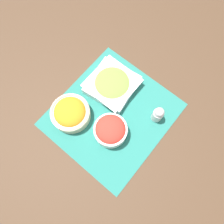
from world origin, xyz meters
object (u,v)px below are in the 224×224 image
object	(u,v)px
carrot_bowl	(70,113)
lettuce_bowl	(112,84)
pepper_shaker	(158,114)
tomato_bowl	(111,130)

from	to	relation	value
carrot_bowl	lettuce_bowl	bearing A→B (deg)	-12.08
pepper_shaker	tomato_bowl	bearing A→B (deg)	148.49
tomato_bowl	pepper_shaker	xyz separation A→B (m)	(0.17, -0.11, 0.00)
lettuce_bowl	carrot_bowl	world-z (taller)	carrot_bowl
carrot_bowl	tomato_bowl	bearing A→B (deg)	-74.59
carrot_bowl	pepper_shaker	distance (m)	0.36
tomato_bowl	lettuce_bowl	bearing A→B (deg)	37.85
carrot_bowl	pepper_shaker	bearing A→B (deg)	-51.68
tomato_bowl	lettuce_bowl	world-z (taller)	tomato_bowl
tomato_bowl	carrot_bowl	world-z (taller)	tomato_bowl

